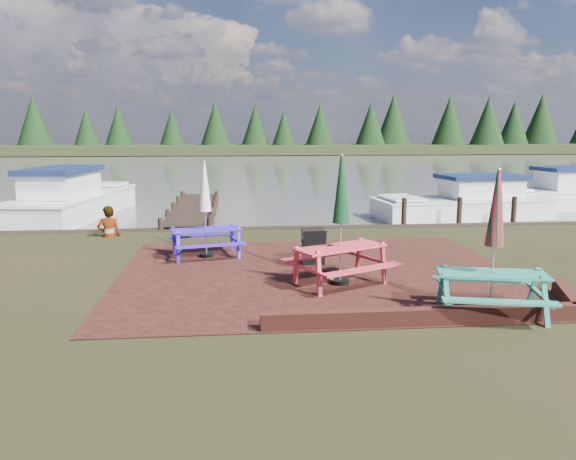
{
  "coord_description": "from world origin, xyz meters",
  "views": [
    {
      "loc": [
        -1.89,
        -11.36,
        3.27
      ],
      "look_at": [
        -0.68,
        1.13,
        1.0
      ],
      "focal_mm": 35.0,
      "sensor_mm": 36.0,
      "label": 1
    }
  ],
  "objects_px": {
    "jetty": "(194,208)",
    "boat_jetty": "(71,201)",
    "chalkboard": "(314,247)",
    "picnic_table_red": "(340,241)",
    "picnic_table_blue": "(206,224)",
    "boat_far": "(558,195)",
    "boat_near": "(465,204)",
    "person": "(107,206)",
    "picnic_table_teal": "(493,266)"
  },
  "relations": [
    {
      "from": "picnic_table_blue",
      "to": "person",
      "type": "height_order",
      "value": "picnic_table_blue"
    },
    {
      "from": "chalkboard",
      "to": "person",
      "type": "relative_size",
      "value": 0.47
    },
    {
      "from": "jetty",
      "to": "boat_jetty",
      "type": "relative_size",
      "value": 1.14
    },
    {
      "from": "boat_near",
      "to": "boat_far",
      "type": "distance_m",
      "value": 5.66
    },
    {
      "from": "chalkboard",
      "to": "boat_near",
      "type": "distance_m",
      "value": 10.62
    },
    {
      "from": "chalkboard",
      "to": "picnic_table_red",
      "type": "bearing_deg",
      "value": -83.62
    },
    {
      "from": "picnic_table_red",
      "to": "person",
      "type": "xyz_separation_m",
      "value": [
        -6.05,
        5.96,
        -0.0
      ]
    },
    {
      "from": "chalkboard",
      "to": "boat_far",
      "type": "height_order",
      "value": "boat_far"
    },
    {
      "from": "picnic_table_red",
      "to": "boat_far",
      "type": "xyz_separation_m",
      "value": [
        11.98,
        11.89,
        -0.56
      ]
    },
    {
      "from": "jetty",
      "to": "person",
      "type": "bearing_deg",
      "value": -112.83
    },
    {
      "from": "chalkboard",
      "to": "boat_jetty",
      "type": "relative_size",
      "value": 0.11
    },
    {
      "from": "chalkboard",
      "to": "jetty",
      "type": "height_order",
      "value": "chalkboard"
    },
    {
      "from": "boat_jetty",
      "to": "boat_near",
      "type": "distance_m",
      "value": 15.48
    },
    {
      "from": "picnic_table_red",
      "to": "person",
      "type": "distance_m",
      "value": 8.49
    },
    {
      "from": "boat_near",
      "to": "boat_jetty",
      "type": "bearing_deg",
      "value": 77.41
    },
    {
      "from": "picnic_table_teal",
      "to": "picnic_table_red",
      "type": "relative_size",
      "value": 0.95
    },
    {
      "from": "picnic_table_red",
      "to": "boat_jetty",
      "type": "bearing_deg",
      "value": 100.42
    },
    {
      "from": "boat_jetty",
      "to": "boat_far",
      "type": "bearing_deg",
      "value": 10.37
    },
    {
      "from": "picnic_table_red",
      "to": "chalkboard",
      "type": "xyz_separation_m",
      "value": [
        -0.32,
        1.74,
        -0.5
      ]
    },
    {
      "from": "person",
      "to": "boat_jetty",
      "type": "bearing_deg",
      "value": -74.63
    },
    {
      "from": "jetty",
      "to": "boat_jetty",
      "type": "distance_m",
      "value": 4.79
    },
    {
      "from": "picnic_table_teal",
      "to": "boat_near",
      "type": "bearing_deg",
      "value": 82.77
    },
    {
      "from": "picnic_table_blue",
      "to": "boat_jetty",
      "type": "height_order",
      "value": "picnic_table_blue"
    },
    {
      "from": "picnic_table_red",
      "to": "picnic_table_blue",
      "type": "height_order",
      "value": "picnic_table_red"
    },
    {
      "from": "boat_far",
      "to": "person",
      "type": "distance_m",
      "value": 18.99
    },
    {
      "from": "boat_near",
      "to": "boat_far",
      "type": "xyz_separation_m",
      "value": [
        5.18,
        2.27,
        0.04
      ]
    },
    {
      "from": "chalkboard",
      "to": "person",
      "type": "distance_m",
      "value": 7.13
    },
    {
      "from": "jetty",
      "to": "chalkboard",
      "type": "bearing_deg",
      "value": -69.79
    },
    {
      "from": "jetty",
      "to": "boat_near",
      "type": "bearing_deg",
      "value": -8.74
    },
    {
      "from": "boat_jetty",
      "to": "person",
      "type": "distance_m",
      "value": 5.84
    },
    {
      "from": "chalkboard",
      "to": "boat_far",
      "type": "distance_m",
      "value": 15.95
    },
    {
      "from": "boat_jetty",
      "to": "boat_near",
      "type": "bearing_deg",
      "value": 2.6
    },
    {
      "from": "jetty",
      "to": "boat_near",
      "type": "relative_size",
      "value": 1.28
    },
    {
      "from": "jetty",
      "to": "person",
      "type": "distance_m",
      "value": 5.8
    },
    {
      "from": "boat_far",
      "to": "person",
      "type": "xyz_separation_m",
      "value": [
        -18.03,
        -5.93,
        0.56
      ]
    },
    {
      "from": "chalkboard",
      "to": "boat_jetty",
      "type": "distance_m",
      "value": 12.56
    },
    {
      "from": "boat_jetty",
      "to": "boat_far",
      "type": "xyz_separation_m",
      "value": [
        20.58,
        0.7,
        -0.06
      ]
    },
    {
      "from": "picnic_table_red",
      "to": "person",
      "type": "relative_size",
      "value": 1.43
    },
    {
      "from": "jetty",
      "to": "boat_far",
      "type": "relative_size",
      "value": 1.37
    },
    {
      "from": "chalkboard",
      "to": "boat_jetty",
      "type": "height_order",
      "value": "boat_jetty"
    },
    {
      "from": "boat_near",
      "to": "boat_far",
      "type": "height_order",
      "value": "boat_far"
    },
    {
      "from": "picnic_table_blue",
      "to": "chalkboard",
      "type": "xyz_separation_m",
      "value": [
        2.62,
        -1.14,
        -0.4
      ]
    },
    {
      "from": "picnic_table_teal",
      "to": "person",
      "type": "relative_size",
      "value": 1.35
    },
    {
      "from": "picnic_table_blue",
      "to": "person",
      "type": "xyz_separation_m",
      "value": [
        -3.1,
        3.08,
        0.09
      ]
    },
    {
      "from": "picnic_table_blue",
      "to": "person",
      "type": "relative_size",
      "value": 1.29
    },
    {
      "from": "picnic_table_blue",
      "to": "picnic_table_red",
      "type": "bearing_deg",
      "value": -57.35
    },
    {
      "from": "chalkboard",
      "to": "picnic_table_blue",
      "type": "bearing_deg",
      "value": 152.57
    },
    {
      "from": "chalkboard",
      "to": "person",
      "type": "bearing_deg",
      "value": 139.65
    },
    {
      "from": "boat_far",
      "to": "boat_near",
      "type": "bearing_deg",
      "value": 105.1
    },
    {
      "from": "jetty",
      "to": "picnic_table_red",
      "type": "bearing_deg",
      "value": -71.24
    }
  ]
}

